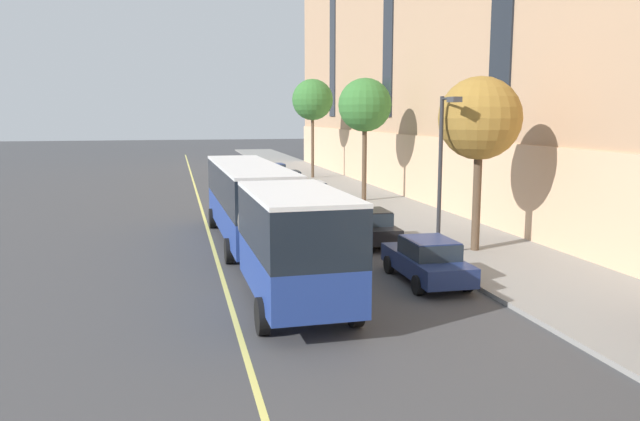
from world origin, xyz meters
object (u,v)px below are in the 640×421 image
Objects in this scene: street_tree_far_downtown at (313,100)px; fire_hydrant at (337,197)px; city_bus at (260,209)px; parked_car_black_2 at (368,227)px; street_lamp at (443,158)px; parked_car_black_3 at (288,181)px; parked_car_navy_6 at (427,260)px; street_tree_far_uptown at (365,106)px; street_tree_mid_block at (480,119)px; parked_car_silver_0 at (311,193)px; parked_car_navy_5 at (275,172)px.

fire_hydrant is (-1.97, -16.33, -6.55)m from street_tree_far_downtown.
parked_car_black_2 is (5.15, 2.17, -1.30)m from city_bus.
street_tree_far_downtown is 32.36m from street_lamp.
parked_car_black_2 is 0.98× the size of parked_car_black_3.
street_tree_far_uptown is (3.74, 19.51, 5.55)m from parked_car_navy_6.
street_tree_mid_block is 15.75m from street_tree_far_uptown.
parked_car_silver_0 is 12.38m from parked_car_black_2.
street_lamp is (1.87, 3.07, 3.27)m from parked_car_navy_6.
street_lamp is (-1.87, -32.17, -2.99)m from street_tree_far_downtown.
street_lamp is at bearing -11.74° from city_bus.
parked_car_navy_5 is (0.08, 27.39, -0.00)m from parked_car_black_2.
street_lamp is at bearing -83.54° from parked_car_silver_0.
street_tree_mid_block is 16.07m from fire_hydrant.
street_tree_far_downtown reaches higher than parked_car_navy_5.
parked_car_navy_5 is 16.02m from street_tree_far_uptown.
street_tree_far_uptown is at bearing 73.73° from parked_car_black_2.
street_tree_mid_block is at bearing -82.58° from fire_hydrant.
street_tree_far_downtown reaches higher than parked_car_black_2.
parked_car_black_3 is 1.01× the size of parked_car_navy_6.
street_tree_far_uptown reaches higher than street_lamp.
street_tree_mid_block reaches higher than parked_car_navy_5.
street_tree_mid_block reaches higher than parked_car_black_2.
city_bus is 15.51m from parked_car_silver_0.
street_tree_far_downtown is at bearing 17.47° from parked_car_navy_5.
fire_hydrant is at bearing -163.04° from street_tree_far_uptown.
parked_car_black_2 reaches higher than fire_hydrant.
city_bus is 32.36m from street_tree_far_downtown.
parked_car_black_3 is at bearing 90.51° from parked_car_silver_0.
parked_car_black_2 is at bearing 117.24° from street_lamp.
parked_car_black_3 is 9.90m from street_tree_far_uptown.
street_tree_far_uptown is 0.91× the size of street_tree_far_downtown.
street_tree_mid_block is at bearing 45.31° from parked_car_navy_6.
city_bus is at bearing 138.68° from parked_car_navy_6.
street_lamp is (1.79, -31.02, 3.27)m from parked_car_navy_5.
parked_car_navy_6 is 0.53× the size of street_tree_far_downtown.
street_tree_far_uptown is at bearing 16.96° from fire_hydrant.
fire_hydrant is at bearing -96.88° from street_tree_far_downtown.
parked_car_navy_5 is 0.71× the size of street_lamp.
parked_car_black_2 is 6.73m from street_tree_mid_block.
parked_car_navy_6 is 6.43× the size of fire_hydrant.
parked_car_navy_6 is at bearing -41.32° from city_bus.
street_tree_far_downtown is at bearing 77.16° from parked_car_silver_0.
street_tree_far_downtown reaches higher than parked_car_navy_6.
street_lamp is (1.88, -23.74, 3.27)m from parked_car_black_3.
parked_car_silver_0 is 0.70× the size of street_lamp.
parked_car_navy_5 is 0.56× the size of street_tree_far_uptown.
street_lamp is (-1.87, -0.72, -1.50)m from street_tree_mid_block.
parked_car_black_3 is 11.15m from street_tree_far_downtown.
city_bus reaches higher than parked_car_black_3.
street_lamp is at bearing -96.49° from street_tree_far_uptown.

